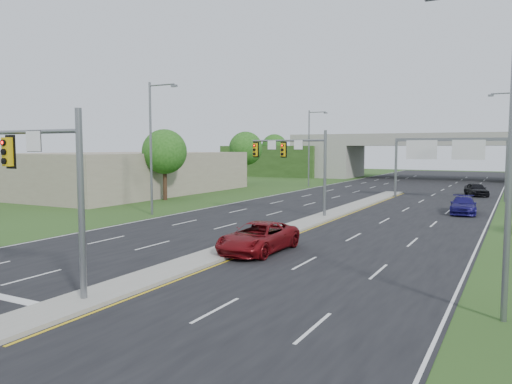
{
  "coord_description": "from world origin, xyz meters",
  "views": [
    {
      "loc": [
        13.8,
        -12.65,
        5.6
      ],
      "look_at": [
        0.01,
        13.26,
        3.0
      ],
      "focal_mm": 35.0,
      "sensor_mm": 36.0,
      "label": 1
    }
  ],
  "objects": [
    {
      "name": "signal_mast_far",
      "position": [
        -2.26,
        24.93,
        4.73
      ],
      "size": [
        6.62,
        0.6,
        7.0
      ],
      "color": "slate",
      "rests_on": "ground"
    },
    {
      "name": "lightpole_r_near",
      "position": [
        13.3,
        5.0,
        6.1
      ],
      "size": [
        2.85,
        0.25,
        11.0
      ],
      "color": "slate",
      "rests_on": "ground"
    },
    {
      "name": "tree_back_a",
      "position": [
        -38.0,
        94.0,
        5.84
      ],
      "size": [
        6.0,
        6.0,
        8.85
      ],
      "color": "#382316",
      "rests_on": "ground"
    },
    {
      "name": "ground",
      "position": [
        0.0,
        0.0,
        0.0
      ],
      "size": [
        240.0,
        240.0,
        0.0
      ],
      "primitive_type": "plane",
      "color": "#274518",
      "rests_on": "ground"
    },
    {
      "name": "car_far_c",
      "position": [
        9.33,
        50.35,
        0.79
      ],
      "size": [
        3.36,
        4.87,
        1.54
      ],
      "primitive_type": "imported",
      "rotation": [
        0.0,
        0.0,
        0.38
      ],
      "color": "black",
      "rests_on": "road"
    },
    {
      "name": "lightpole_l_mid",
      "position": [
        -13.3,
        20.0,
        6.1
      ],
      "size": [
        2.85,
        0.25,
        11.0
      ],
      "color": "slate",
      "rests_on": "ground"
    },
    {
      "name": "commercial_building",
      "position": [
        -30.0,
        35.0,
        2.5
      ],
      "size": [
        18.0,
        30.0,
        5.0
      ],
      "primitive_type": "cube",
      "color": "gray",
      "rests_on": "ground"
    },
    {
      "name": "tree_back_b",
      "position": [
        -24.0,
        94.0,
        5.51
      ],
      "size": [
        5.6,
        5.6,
        8.32
      ],
      "color": "#382316",
      "rests_on": "ground"
    },
    {
      "name": "car_far_b",
      "position": [
        9.6,
        32.72,
        0.76
      ],
      "size": [
        2.51,
        5.24,
        1.47
      ],
      "primitive_type": "imported",
      "rotation": [
        0.0,
        0.0,
        0.09
      ],
      "color": "#120E54",
      "rests_on": "road"
    },
    {
      "name": "lightpole_l_far",
      "position": [
        -13.3,
        55.0,
        6.1
      ],
      "size": [
        2.85,
        0.25,
        11.0
      ],
      "color": "slate",
      "rests_on": "ground"
    },
    {
      "name": "median",
      "position": [
        0.0,
        23.0,
        0.1
      ],
      "size": [
        2.0,
        54.0,
        0.16
      ],
      "primitive_type": "cube",
      "color": "gray",
      "rests_on": "road"
    },
    {
      "name": "lane_markings",
      "position": [
        -0.6,
        28.91,
        0.02
      ],
      "size": [
        23.72,
        160.0,
        0.01
      ],
      "color": "gold",
      "rests_on": "road"
    },
    {
      "name": "road",
      "position": [
        0.0,
        35.0,
        0.01
      ],
      "size": [
        24.0,
        160.0,
        0.02
      ],
      "primitive_type": "cube",
      "color": "black",
      "rests_on": "ground"
    },
    {
      "name": "sign_gantry",
      "position": [
        6.68,
        44.92,
        5.24
      ],
      "size": [
        11.58,
        0.44,
        6.67
      ],
      "color": "slate",
      "rests_on": "ground"
    },
    {
      "name": "car_far_a",
      "position": [
        1.5,
        10.71,
        0.82
      ],
      "size": [
        2.72,
        5.76,
        1.59
      ],
      "primitive_type": "imported",
      "rotation": [
        0.0,
        0.0,
        -0.01
      ],
      "color": "maroon",
      "rests_on": "road"
    },
    {
      "name": "overpass",
      "position": [
        0.0,
        80.0,
        3.55
      ],
      "size": [
        80.0,
        14.0,
        8.1
      ],
      "color": "gray",
      "rests_on": "ground"
    },
    {
      "name": "tree_l_near",
      "position": [
        -20.0,
        30.0,
        5.18
      ],
      "size": [
        4.8,
        4.8,
        7.6
      ],
      "color": "#382316",
      "rests_on": "ground"
    },
    {
      "name": "signal_mast_near",
      "position": [
        -2.26,
        -0.07,
        4.73
      ],
      "size": [
        6.62,
        0.6,
        7.0
      ],
      "color": "slate",
      "rests_on": "ground"
    },
    {
      "name": "tree_l_mid",
      "position": [
        -24.0,
        55.0,
        5.51
      ],
      "size": [
        5.2,
        5.2,
        8.12
      ],
      "color": "#382316",
      "rests_on": "ground"
    }
  ]
}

